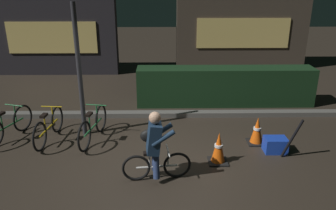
{
  "coord_description": "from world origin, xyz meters",
  "views": [
    {
      "loc": [
        0.11,
        -5.57,
        3.2
      ],
      "look_at": [
        0.2,
        0.6,
        0.9
      ],
      "focal_mm": 35.35,
      "sensor_mm": 36.0,
      "label": 1
    }
  ],
  "objects_px": {
    "parked_bike_center_left": "(93,126)",
    "traffic_cone_near": "(219,148)",
    "cyclist": "(155,146)",
    "closed_umbrella": "(292,139)",
    "parked_bike_left_mid": "(49,127)",
    "blue_crate": "(275,145)",
    "traffic_cone_far": "(257,131)",
    "parked_bike_leftmost": "(8,125)",
    "street_post": "(79,72)"
  },
  "relations": [
    {
      "from": "cyclist",
      "to": "closed_umbrella",
      "type": "height_order",
      "value": "cyclist"
    },
    {
      "from": "traffic_cone_near",
      "to": "cyclist",
      "type": "relative_size",
      "value": 0.49
    },
    {
      "from": "parked_bike_center_left",
      "to": "traffic_cone_near",
      "type": "xyz_separation_m",
      "value": [
        2.52,
        -0.96,
        -0.04
      ]
    },
    {
      "from": "parked_bike_left_mid",
      "to": "parked_bike_leftmost",
      "type": "bearing_deg",
      "value": 89.65
    },
    {
      "from": "parked_bike_left_mid",
      "to": "cyclist",
      "type": "xyz_separation_m",
      "value": [
        2.29,
        -1.5,
        0.31
      ]
    },
    {
      "from": "parked_bike_left_mid",
      "to": "blue_crate",
      "type": "relative_size",
      "value": 3.41
    },
    {
      "from": "parked_bike_leftmost",
      "to": "cyclist",
      "type": "xyz_separation_m",
      "value": [
        3.18,
        -1.58,
        0.31
      ]
    },
    {
      "from": "traffic_cone_far",
      "to": "blue_crate",
      "type": "height_order",
      "value": "traffic_cone_far"
    },
    {
      "from": "parked_bike_left_mid",
      "to": "traffic_cone_near",
      "type": "height_order",
      "value": "parked_bike_left_mid"
    },
    {
      "from": "street_post",
      "to": "traffic_cone_near",
      "type": "bearing_deg",
      "value": -25.01
    },
    {
      "from": "parked_bike_left_mid",
      "to": "closed_umbrella",
      "type": "distance_m",
      "value": 4.95
    },
    {
      "from": "parked_bike_left_mid",
      "to": "parked_bike_center_left",
      "type": "xyz_separation_m",
      "value": [
        0.94,
        -0.01,
        0.01
      ]
    },
    {
      "from": "parked_bike_leftmost",
      "to": "cyclist",
      "type": "relative_size",
      "value": 1.17
    },
    {
      "from": "street_post",
      "to": "parked_bike_center_left",
      "type": "height_order",
      "value": "street_post"
    },
    {
      "from": "street_post",
      "to": "closed_umbrella",
      "type": "distance_m",
      "value": 4.48
    },
    {
      "from": "closed_umbrella",
      "to": "traffic_cone_near",
      "type": "bearing_deg",
      "value": -157.33
    },
    {
      "from": "parked_bike_center_left",
      "to": "cyclist",
      "type": "xyz_separation_m",
      "value": [
        1.35,
        -1.49,
        0.3
      ]
    },
    {
      "from": "traffic_cone_far",
      "to": "closed_umbrella",
      "type": "bearing_deg",
      "value": -52.37
    },
    {
      "from": "parked_bike_center_left",
      "to": "blue_crate",
      "type": "distance_m",
      "value": 3.77
    },
    {
      "from": "parked_bike_center_left",
      "to": "blue_crate",
      "type": "relative_size",
      "value": 3.54
    },
    {
      "from": "closed_umbrella",
      "to": "traffic_cone_far",
      "type": "bearing_deg",
      "value": 144.26
    },
    {
      "from": "parked_bike_left_mid",
      "to": "blue_crate",
      "type": "bearing_deg",
      "value": -91.92
    },
    {
      "from": "parked_bike_leftmost",
      "to": "closed_umbrella",
      "type": "xyz_separation_m",
      "value": [
        5.77,
        -0.91,
        0.09
      ]
    },
    {
      "from": "street_post",
      "to": "traffic_cone_far",
      "type": "distance_m",
      "value": 3.92
    },
    {
      "from": "cyclist",
      "to": "closed_umbrella",
      "type": "bearing_deg",
      "value": 7.89
    },
    {
      "from": "parked_bike_left_mid",
      "to": "blue_crate",
      "type": "height_order",
      "value": "parked_bike_left_mid"
    },
    {
      "from": "cyclist",
      "to": "street_post",
      "type": "bearing_deg",
      "value": 124.85
    },
    {
      "from": "street_post",
      "to": "traffic_cone_near",
      "type": "relative_size",
      "value": 4.64
    },
    {
      "from": "parked_bike_leftmost",
      "to": "parked_bike_center_left",
      "type": "xyz_separation_m",
      "value": [
        1.83,
        -0.1,
        0.01
      ]
    },
    {
      "from": "traffic_cone_near",
      "to": "cyclist",
      "type": "distance_m",
      "value": 1.33
    },
    {
      "from": "blue_crate",
      "to": "cyclist",
      "type": "distance_m",
      "value": 2.6
    },
    {
      "from": "parked_bike_left_mid",
      "to": "closed_umbrella",
      "type": "relative_size",
      "value": 1.77
    },
    {
      "from": "street_post",
      "to": "parked_bike_leftmost",
      "type": "distance_m",
      "value": 1.93
    },
    {
      "from": "street_post",
      "to": "traffic_cone_far",
      "type": "bearing_deg",
      "value": -7.94
    },
    {
      "from": "traffic_cone_far",
      "to": "blue_crate",
      "type": "bearing_deg",
      "value": -54.18
    },
    {
      "from": "street_post",
      "to": "cyclist",
      "type": "bearing_deg",
      "value": -48.48
    },
    {
      "from": "parked_bike_leftmost",
      "to": "traffic_cone_far",
      "type": "relative_size",
      "value": 2.5
    },
    {
      "from": "blue_crate",
      "to": "parked_bike_center_left",
      "type": "bearing_deg",
      "value": 171.39
    },
    {
      "from": "parked_bike_left_mid",
      "to": "traffic_cone_far",
      "type": "relative_size",
      "value": 2.56
    },
    {
      "from": "street_post",
      "to": "traffic_cone_near",
      "type": "height_order",
      "value": "street_post"
    },
    {
      "from": "parked_bike_left_mid",
      "to": "parked_bike_center_left",
      "type": "distance_m",
      "value": 0.94
    },
    {
      "from": "street_post",
      "to": "traffic_cone_far",
      "type": "height_order",
      "value": "street_post"
    },
    {
      "from": "blue_crate",
      "to": "cyclist",
      "type": "relative_size",
      "value": 0.35
    },
    {
      "from": "parked_bike_center_left",
      "to": "parked_bike_left_mid",
      "type": "bearing_deg",
      "value": 99.32
    },
    {
      "from": "parked_bike_left_mid",
      "to": "traffic_cone_far",
      "type": "height_order",
      "value": "parked_bike_left_mid"
    },
    {
      "from": "cyclist",
      "to": "traffic_cone_far",
      "type": "bearing_deg",
      "value": 25.12
    },
    {
      "from": "parked_bike_leftmost",
      "to": "traffic_cone_far",
      "type": "height_order",
      "value": "parked_bike_leftmost"
    },
    {
      "from": "blue_crate",
      "to": "street_post",
      "type": "bearing_deg",
      "value": 167.3
    },
    {
      "from": "traffic_cone_near",
      "to": "traffic_cone_far",
      "type": "bearing_deg",
      "value": 39.98
    },
    {
      "from": "parked_bike_center_left",
      "to": "cyclist",
      "type": "bearing_deg",
      "value": -127.78
    }
  ]
}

